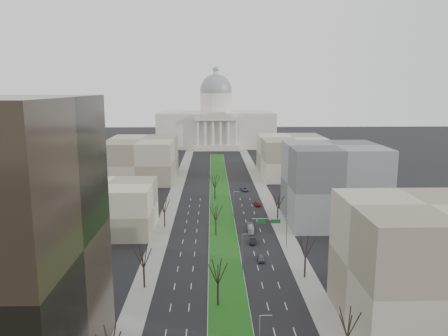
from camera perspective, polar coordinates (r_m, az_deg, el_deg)
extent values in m
plane|color=black|center=(162.47, -0.49, -4.15)|extent=(600.00, 600.00, 0.00)
cube|color=#999993|center=(161.48, -0.48, -4.21)|extent=(8.00, 222.00, 0.15)
cube|color=#195516|center=(161.46, -0.48, -4.18)|extent=(7.70, 221.70, 0.06)
cube|color=gray|center=(139.14, -7.56, -6.74)|extent=(5.00, 330.00, 0.15)
cube|color=gray|center=(139.89, 6.94, -6.63)|extent=(5.00, 330.00, 0.15)
cube|color=beige|center=(308.53, -1.04, 5.11)|extent=(80.00, 40.00, 24.00)
cube|color=beige|center=(286.84, -0.98, 2.68)|extent=(30.00, 6.00, 4.00)
cube|color=beige|center=(284.87, -1.00, 6.47)|extent=(28.00, 5.00, 2.50)
cube|color=beige|center=(284.73, -1.00, 6.87)|extent=(20.00, 5.00, 1.80)
cube|color=beige|center=(284.64, -1.00, 7.19)|extent=(12.00, 5.00, 1.60)
cylinder|color=beige|center=(307.35, -1.05, 8.45)|extent=(22.00, 22.00, 14.00)
sphere|color=gray|center=(307.16, -1.05, 10.13)|extent=(22.00, 22.00, 22.00)
cylinder|color=beige|center=(307.28, -1.06, 12.18)|extent=(4.00, 4.00, 4.00)
sphere|color=gray|center=(307.38, -1.06, 12.74)|extent=(4.00, 4.00, 4.00)
cylinder|color=beige|center=(285.79, -3.50, 4.65)|extent=(2.00, 2.00, 16.00)
cylinder|color=beige|center=(285.67, -2.50, 4.66)|extent=(2.00, 2.00, 16.00)
cylinder|color=beige|center=(285.63, -1.49, 4.67)|extent=(2.00, 2.00, 16.00)
cylinder|color=beige|center=(285.68, -0.49, 4.67)|extent=(2.00, 2.00, 16.00)
cylinder|color=beige|center=(285.82, 0.52, 4.67)|extent=(2.00, 2.00, 16.00)
cylinder|color=beige|center=(286.05, 1.52, 4.68)|extent=(2.00, 2.00, 16.00)
cube|color=gray|center=(130.33, -14.91, -5.03)|extent=(26.00, 22.00, 14.00)
cube|color=gray|center=(83.58, 24.57, -11.63)|extent=(26.00, 24.00, 22.00)
cube|color=#595B5D|center=(137.46, 14.06, -2.04)|extent=(28.00, 26.00, 24.00)
cube|color=gray|center=(202.30, -10.68, 1.20)|extent=(30.00, 40.00, 18.00)
cube|color=gray|center=(208.18, 8.94, 1.51)|extent=(30.00, 40.00, 18.00)
cylinder|color=black|center=(94.73, -10.39, -13.97)|extent=(0.40, 0.40, 4.32)
cylinder|color=black|center=(131.86, -7.77, -6.80)|extent=(0.40, 0.40, 4.22)
cylinder|color=black|center=(99.36, 10.52, -12.75)|extent=(0.40, 0.40, 4.42)
cylinder|color=black|center=(136.45, 7.02, -6.23)|extent=(0.40, 0.40, 4.03)
cylinder|color=black|center=(86.45, -0.80, -16.30)|extent=(0.40, 0.40, 4.32)
cylinder|color=black|center=(123.47, -1.07, -7.89)|extent=(0.40, 0.40, 4.32)
cylinder|color=black|center=(161.91, -1.20, -3.41)|extent=(0.40, 0.40, 4.32)
cylinder|color=gray|center=(65.96, 5.50, -18.62)|extent=(1.80, 0.12, 0.12)
cylinder|color=gray|center=(99.39, 2.42, -11.13)|extent=(0.20, 0.20, 9.00)
cylinder|color=gray|center=(97.86, 2.97, -8.62)|extent=(1.80, 0.12, 0.12)
cylinder|color=gray|center=(137.30, 1.26, -4.96)|extent=(0.20, 0.20, 9.00)
cylinder|color=gray|center=(136.19, 1.65, -3.09)|extent=(1.80, 0.12, 0.12)
cylinder|color=gray|center=(115.02, 8.18, -8.44)|extent=(0.24, 0.24, 8.00)
cylinder|color=gray|center=(113.11, 5.97, -6.58)|extent=(9.00, 0.18, 0.18)
cube|color=#0C591E|center=(113.63, 6.72, -6.94)|extent=(2.60, 0.08, 1.00)
cube|color=#0C591E|center=(113.19, 4.95, -6.98)|extent=(2.20, 0.08, 1.00)
imported|color=#505158|center=(107.45, 4.85, -11.65)|extent=(1.81, 4.08, 1.37)
imported|color=black|center=(118.50, 3.79, -9.45)|extent=(2.21, 4.56, 1.44)
imported|color=maroon|center=(154.45, 4.34, -4.71)|extent=(2.30, 4.68, 1.31)
imported|color=#44474B|center=(176.12, 2.69, -2.77)|extent=(3.05, 5.29, 1.39)
imported|color=silver|center=(127.55, 3.50, -7.87)|extent=(1.83, 6.90, 1.91)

